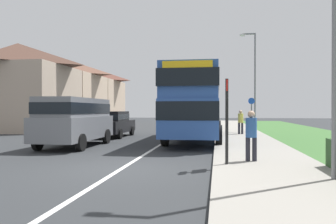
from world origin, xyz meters
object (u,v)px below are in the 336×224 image
(pedestrian_at_stop, at_px, (251,133))
(street_lamp_mid, at_px, (253,76))
(parked_car_black, at_px, (113,123))
(double_decker_bus, at_px, (196,102))
(pedestrian_walking_away, at_px, (241,121))
(bus_stop_sign, at_px, (227,115))
(cycle_route_sign, at_px, (251,114))
(parked_van_grey, at_px, (75,118))

(pedestrian_at_stop, bearing_deg, street_lamp_mid, 83.78)
(parked_car_black, bearing_deg, double_decker_bus, -18.19)
(parked_car_black, height_order, pedestrian_walking_away, pedestrian_walking_away)
(pedestrian_at_stop, xyz_separation_m, street_lamp_mid, (1.58, 14.46, 3.21))
(double_decker_bus, bearing_deg, street_lamp_mid, 60.28)
(bus_stop_sign, distance_m, cycle_route_sign, 13.94)
(bus_stop_sign, bearing_deg, cycle_route_sign, 81.50)
(street_lamp_mid, bearing_deg, parked_van_grey, -131.05)
(double_decker_bus, bearing_deg, parked_car_black, 161.81)
(double_decker_bus, bearing_deg, bus_stop_sign, -80.30)
(pedestrian_at_stop, height_order, street_lamp_mid, street_lamp_mid)
(pedestrian_at_stop, relative_size, cycle_route_sign, 0.66)
(pedestrian_walking_away, xyz_separation_m, cycle_route_sign, (0.83, 1.49, 0.45))
(parked_van_grey, distance_m, bus_stop_sign, 8.23)
(cycle_route_sign, xyz_separation_m, street_lamp_mid, (0.27, 1.35, 2.76))
(pedestrian_walking_away, bearing_deg, cycle_route_sign, 60.76)
(pedestrian_at_stop, height_order, bus_stop_sign, bus_stop_sign)
(bus_stop_sign, bearing_deg, parked_car_black, 123.33)
(parked_car_black, xyz_separation_m, bus_stop_sign, (6.73, -10.24, 0.66))
(double_decker_bus, xyz_separation_m, pedestrian_walking_away, (2.68, 3.80, -1.17))
(parked_van_grey, xyz_separation_m, street_lamp_mid, (9.07, 10.42, 2.86))
(cycle_route_sign, bearing_deg, pedestrian_at_stop, -95.68)
(pedestrian_at_stop, xyz_separation_m, cycle_route_sign, (1.30, 13.10, 0.45))
(double_decker_bus, bearing_deg, pedestrian_walking_away, 54.76)
(pedestrian_walking_away, distance_m, bus_stop_sign, 12.38)
(parked_van_grey, bearing_deg, pedestrian_walking_away, 43.57)
(pedestrian_walking_away, relative_size, street_lamp_mid, 0.23)
(pedestrian_at_stop, bearing_deg, parked_car_black, 128.10)
(parked_car_black, xyz_separation_m, pedestrian_walking_away, (7.96, 2.06, 0.09))
(bus_stop_sign, relative_size, cycle_route_sign, 1.03)
(double_decker_bus, bearing_deg, pedestrian_at_stop, -74.21)
(double_decker_bus, distance_m, bus_stop_sign, 8.65)
(parked_car_black, height_order, pedestrian_at_stop, pedestrian_at_stop)
(pedestrian_walking_away, bearing_deg, double_decker_bus, -125.24)
(pedestrian_walking_away, bearing_deg, bus_stop_sign, -95.70)
(double_decker_bus, bearing_deg, parked_van_grey, -144.41)
(cycle_route_sign, bearing_deg, bus_stop_sign, -98.50)
(parked_car_black, relative_size, pedestrian_walking_away, 2.68)
(pedestrian_at_stop, distance_m, cycle_route_sign, 13.17)
(pedestrian_walking_away, height_order, bus_stop_sign, bus_stop_sign)
(pedestrian_at_stop, distance_m, bus_stop_sign, 1.17)
(double_decker_bus, height_order, cycle_route_sign, double_decker_bus)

